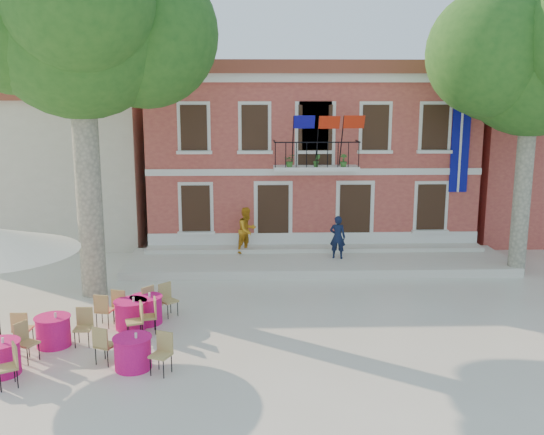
{
  "coord_description": "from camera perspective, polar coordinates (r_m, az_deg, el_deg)",
  "views": [
    {
      "loc": [
        -0.37,
        -17.17,
        6.2
      ],
      "look_at": [
        0.28,
        3.5,
        2.02
      ],
      "focal_mm": 40.0,
      "sensor_mm": 36.0,
      "label": 1
    }
  ],
  "objects": [
    {
      "name": "cafe_table_4",
      "position": [
        17.25,
        -11.72,
        -8.36
      ],
      "size": [
        1.82,
        1.79,
        0.95
      ],
      "color": "#ED1670",
      "rests_on": "ground"
    },
    {
      "name": "cafe_table_1",
      "position": [
        14.61,
        -12.97,
        -12.18
      ],
      "size": [
        1.93,
        1.16,
        0.95
      ],
      "color": "#ED1670",
      "rests_on": "ground"
    },
    {
      "name": "terrace",
      "position": [
        22.53,
        4.32,
        -4.18
      ],
      "size": [
        14.0,
        3.4,
        0.3
      ],
      "primitive_type": "cube",
      "color": "silver",
      "rests_on": "ground"
    },
    {
      "name": "main_building",
      "position": [
        27.37,
        3.2,
        6.34
      ],
      "size": [
        13.5,
        9.59,
        7.5
      ],
      "color": "#C95D48",
      "rests_on": "ground"
    },
    {
      "name": "cafe_table_3",
      "position": [
        16.99,
        -13.15,
        -8.73
      ],
      "size": [
        1.78,
        1.83,
        0.95
      ],
      "color": "#ED1670",
      "rests_on": "ground"
    },
    {
      "name": "neighbor_west",
      "position": [
        29.77,
        -19.72,
        5.01
      ],
      "size": [
        9.4,
        9.4,
        6.4
      ],
      "color": "beige",
      "rests_on": "ground"
    },
    {
      "name": "plane_tree_west",
      "position": [
        19.31,
        -17.73,
        16.86
      ],
      "size": [
        5.68,
        5.68,
        11.15
      ],
      "color": "#A59E84",
      "rests_on": "ground"
    },
    {
      "name": "pedestrian_navy",
      "position": [
        22.33,
        6.19,
        -1.85
      ],
      "size": [
        0.66,
        0.52,
        1.59
      ],
      "primitive_type": "imported",
      "rotation": [
        0.0,
        0.0,
        2.88
      ],
      "color": "#0F1833",
      "rests_on": "terrace"
    },
    {
      "name": "ground",
      "position": [
        18.26,
        -0.53,
        -8.41
      ],
      "size": [
        90.0,
        90.0,
        0.0
      ],
      "primitive_type": "plane",
      "color": "beige",
      "rests_on": "ground"
    },
    {
      "name": "cafe_table_0",
      "position": [
        16.4,
        -19.9,
        -9.92
      ],
      "size": [
        1.92,
        0.9,
        0.95
      ],
      "color": "#ED1670",
      "rests_on": "ground"
    },
    {
      "name": "cafe_table_2",
      "position": [
        15.27,
        -24.18,
        -11.83
      ],
      "size": [
        1.64,
        1.87,
        0.95
      ],
      "color": "#ED1670",
      "rests_on": "ground"
    },
    {
      "name": "plane_tree_east",
      "position": [
        22.33,
        23.36,
        13.26
      ],
      "size": [
        5.01,
        5.01,
        9.84
      ],
      "color": "#A59E84",
      "rests_on": "ground"
    },
    {
      "name": "pedestrian_orange",
      "position": [
        22.97,
        -2.37,
        -1.2
      ],
      "size": [
        1.08,
        1.07,
        1.76
      ],
      "primitive_type": "imported",
      "rotation": [
        0.0,
        0.0,
        0.75
      ],
      "color": "orange",
      "rests_on": "terrace"
    }
  ]
}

